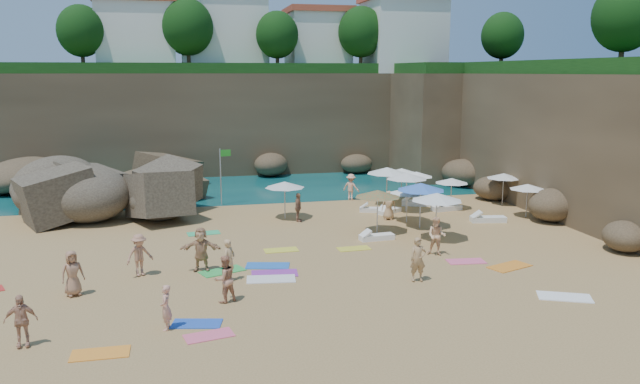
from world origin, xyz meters
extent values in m
plane|color=tan|center=(0.00, 0.00, 0.00)|extent=(120.00, 120.00, 0.00)
plane|color=#0C4751|center=(0.00, 30.00, 0.00)|extent=(120.00, 120.00, 0.00)
cube|color=brown|center=(2.00, 25.00, 4.00)|extent=(44.00, 8.00, 8.00)
cube|color=brown|center=(19.00, 8.00, 4.00)|extent=(8.00, 30.00, 8.00)
cube|color=brown|center=(17.00, 20.00, 4.00)|extent=(10.00, 12.00, 8.00)
cube|color=white|center=(-8.00, 26.00, 10.75)|extent=(6.00, 5.00, 5.50)
cube|color=#B2472D|center=(-8.00, 26.00, 13.75)|extent=(6.48, 5.40, 0.50)
cube|color=white|center=(-1.00, 27.00, 11.25)|extent=(7.00, 6.00, 6.50)
cube|color=white|center=(7.00, 26.00, 10.50)|extent=(5.00, 5.00, 5.00)
cube|color=#B2472D|center=(7.00, 26.00, 13.25)|extent=(5.40, 5.40, 0.50)
cube|color=white|center=(14.00, 24.00, 11.00)|extent=(6.00, 6.00, 6.00)
sphere|color=#11380F|center=(-12.00, 24.00, 11.20)|extent=(3.60, 3.60, 3.60)
sphere|color=#11380F|center=(-4.00, 24.00, 11.60)|extent=(4.05, 4.05, 4.05)
sphere|color=#11380F|center=(3.00, 23.00, 11.04)|extent=(3.42, 3.42, 3.42)
sphere|color=#11380F|center=(10.00, 23.00, 11.36)|extent=(3.78, 3.78, 3.78)
sphere|color=#11380F|center=(19.00, 16.00, 10.80)|extent=(3.15, 3.15, 3.15)
sphere|color=#11380F|center=(20.00, 4.00, 11.20)|extent=(3.60, 3.60, 3.60)
cylinder|color=white|center=(-18.00, 30.00, 3.00)|extent=(0.10, 0.10, 6.00)
cylinder|color=white|center=(-16.50, 30.00, 3.00)|extent=(0.10, 0.10, 6.00)
cylinder|color=white|center=(-15.00, 30.00, 3.00)|extent=(0.10, 0.10, 6.00)
cylinder|color=silver|center=(-2.62, 10.31, 1.76)|extent=(0.07, 0.07, 3.52)
cube|color=green|center=(-2.27, 10.31, 3.24)|extent=(0.61, 0.15, 0.40)
cylinder|color=silver|center=(7.32, 7.87, 1.13)|extent=(0.07, 0.07, 2.25)
cone|color=silver|center=(7.32, 7.87, 2.20)|extent=(2.53, 2.53, 0.38)
cylinder|color=silver|center=(8.88, 9.54, 0.95)|extent=(0.06, 0.06, 1.90)
cone|color=white|center=(8.88, 9.54, 1.86)|extent=(2.14, 2.14, 0.33)
cylinder|color=silver|center=(10.77, 6.10, 0.89)|extent=(0.05, 0.05, 1.78)
cone|color=silver|center=(10.77, 6.10, 1.73)|extent=(1.99, 1.99, 0.30)
cylinder|color=silver|center=(9.39, 8.29, 0.94)|extent=(0.05, 0.05, 1.87)
cone|color=white|center=(9.39, 8.29, 1.82)|extent=(2.10, 2.10, 0.32)
cylinder|color=silver|center=(14.44, 6.55, 0.93)|extent=(0.05, 0.05, 1.86)
cone|color=silver|center=(14.44, 6.55, 1.82)|extent=(2.09, 2.09, 0.32)
cylinder|color=silver|center=(0.62, 5.82, 1.00)|extent=(0.06, 0.06, 2.00)
cone|color=silver|center=(0.62, 5.82, 1.95)|extent=(2.24, 2.24, 0.34)
cylinder|color=silver|center=(4.70, 1.66, 1.05)|extent=(0.06, 0.06, 2.11)
cone|color=#C64522|center=(4.70, 1.66, 2.06)|extent=(2.37, 2.37, 0.36)
cylinder|color=silver|center=(7.93, 6.12, 1.09)|extent=(0.06, 0.06, 2.18)
cone|color=silver|center=(7.93, 6.12, 2.13)|extent=(2.45, 2.45, 0.37)
cylinder|color=silver|center=(14.05, 3.16, 0.90)|extent=(0.05, 0.05, 1.80)
cone|color=silver|center=(14.05, 3.16, 1.76)|extent=(2.02, 2.02, 0.31)
cylinder|color=silver|center=(7.02, 3.56, 0.89)|extent=(0.05, 0.05, 1.79)
cone|color=white|center=(7.02, 3.56, 1.75)|extent=(2.01, 2.01, 0.31)
cylinder|color=silver|center=(7.23, 2.18, 1.14)|extent=(0.07, 0.07, 2.27)
cone|color=#3B6DCB|center=(7.23, 2.18, 2.22)|extent=(2.55, 2.55, 0.39)
cylinder|color=silver|center=(7.06, -0.32, 1.11)|extent=(0.07, 0.07, 2.23)
cone|color=silver|center=(7.06, -0.32, 2.17)|extent=(2.50, 2.50, 0.38)
cube|color=white|center=(6.79, 5.83, 0.13)|extent=(1.66, 1.31, 0.25)
cube|color=white|center=(9.19, 7.47, 0.15)|extent=(2.03, 1.26, 0.30)
cube|color=white|center=(11.40, 2.57, 0.15)|extent=(2.00, 0.95, 0.30)
cube|color=white|center=(6.01, 6.34, 0.13)|extent=(1.75, 1.08, 0.26)
cube|color=white|center=(10.38, 5.80, 0.14)|extent=(1.92, 0.91, 0.29)
cube|color=white|center=(4.27, 0.38, 0.13)|extent=(1.76, 0.73, 0.27)
cube|color=blue|center=(-4.70, -8.28, 0.01)|extent=(1.75, 1.14, 0.03)
cube|color=#F25E7E|center=(-4.36, -9.32, 0.01)|extent=(1.64, 1.06, 0.03)
cube|color=orange|center=(-7.53, -9.90, 0.01)|extent=(1.67, 0.84, 0.03)
cube|color=green|center=(-3.50, -2.94, 0.02)|extent=(2.02, 1.52, 0.03)
cube|color=yellow|center=(-0.62, -0.40, 0.01)|extent=(1.57, 0.81, 0.03)
cube|color=white|center=(-1.67, -4.39, 0.02)|extent=(2.04, 1.21, 0.03)
cube|color=purple|center=(-1.43, -3.71, 0.02)|extent=(1.97, 1.13, 0.03)
cube|color=blue|center=(-1.56, -2.63, 0.02)|extent=(2.00, 1.32, 0.03)
cube|color=#F7608C|center=(6.96, -3.92, 0.01)|extent=(1.71, 0.98, 0.03)
cube|color=orange|center=(8.43, -5.00, 0.02)|extent=(2.08, 1.52, 0.03)
cube|color=#35BB72|center=(-3.99, 3.49, 0.01)|extent=(1.72, 1.00, 0.03)
cube|color=yellow|center=(2.74, -0.91, 0.01)|extent=(1.55, 0.83, 0.03)
cube|color=white|center=(8.53, -8.76, 0.02)|extent=(2.11, 1.65, 0.03)
imported|color=tan|center=(-3.29, -4.18, 0.85)|extent=(0.70, 0.73, 1.69)
imported|color=tan|center=(-3.64, -6.46, 0.86)|extent=(1.04, 0.95, 1.73)
imported|color=#F6AE8B|center=(5.65, 10.08, 0.84)|extent=(1.12, 1.05, 1.69)
imported|color=#9C6A4E|center=(1.22, 4.99, 0.80)|extent=(0.68, 1.01, 1.60)
imported|color=tan|center=(6.24, 4.35, 0.81)|extent=(0.89, 0.67, 1.63)
imported|color=#AF6857|center=(-8.83, 11.93, 0.85)|extent=(1.63, 0.98, 1.70)
imported|color=#E09B7F|center=(-5.65, -8.50, 0.74)|extent=(0.42, 0.58, 1.48)
imported|color=tan|center=(-6.76, -2.80, 0.23)|extent=(1.76, 2.03, 0.46)
imported|color=tan|center=(-9.85, -8.88, 0.20)|extent=(1.07, 1.68, 0.39)
imported|color=#A67253|center=(-9.04, -4.60, 0.22)|extent=(1.46, 1.87, 0.45)
imported|color=tan|center=(-4.32, -2.68, 0.24)|extent=(2.01, 2.11, 0.48)
imported|color=tan|center=(3.93, -5.89, 0.21)|extent=(0.79, 1.79, 0.42)
imported|color=#F6BF8B|center=(6.07, -2.71, 0.33)|extent=(1.63, 1.90, 0.65)
camera|label=1|loc=(-5.00, -27.92, 8.13)|focal=35.00mm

